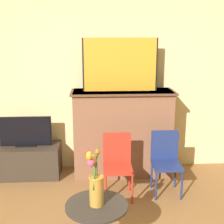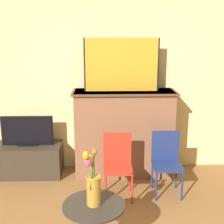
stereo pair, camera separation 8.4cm
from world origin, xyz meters
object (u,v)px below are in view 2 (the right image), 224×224
Objects in this scene: chair_blue at (166,159)px; painting at (122,65)px; vase_tulips at (93,184)px; tv_monitor at (27,131)px; chair_red at (118,161)px.

painting is at bearing 132.58° from chair_blue.
vase_tulips is (-0.34, -1.67, -0.82)m from painting.
tv_monitor is at bearing 162.99° from chair_blue.
chair_blue is at bearing -17.01° from tv_monitor.
chair_blue is (0.59, 0.06, 0.00)m from chair_red.
painting is 1.40× the size of tv_monitor.
painting reaches higher than chair_red.
chair_red is 1.00× the size of chair_blue.
tv_monitor is 1.88m from chair_blue.
painting reaches higher than tv_monitor.
vase_tulips reaches higher than chair_red.
chair_red is (-0.07, -0.62, -1.08)m from painting.
tv_monitor is (-1.27, -0.02, -0.89)m from painting.
tv_monitor is 1.36m from chair_red.
vase_tulips is at bearing -127.59° from chair_blue.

